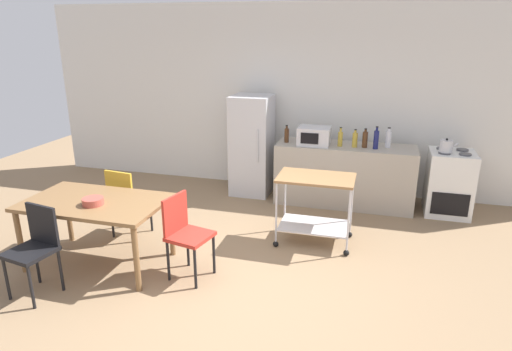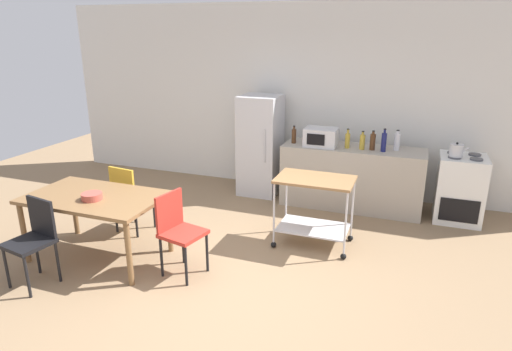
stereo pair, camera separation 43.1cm
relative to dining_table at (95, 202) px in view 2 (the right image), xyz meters
name	(u,v)px [view 2 (the right image)]	position (x,y,z in m)	size (l,w,h in m)	color
ground_plane	(222,284)	(1.55, -0.05, -0.67)	(12.00, 12.00, 0.00)	#8C7051
back_wall	(304,99)	(1.55, 3.15, 0.78)	(8.40, 0.12, 2.90)	silver
kitchen_counter	(352,177)	(2.45, 2.55, -0.22)	(2.00, 0.64, 0.90)	#A89E8E
dining_table	(95,202)	(0.00, 0.00, 0.00)	(1.50, 0.90, 0.75)	brown
chair_red	(178,228)	(1.04, 0.01, -0.15)	(0.48, 0.48, 0.89)	#B72D23
chair_black	(34,236)	(-0.23, -0.67, -0.15)	(0.46, 0.46, 0.89)	black
chair_mustard	(130,194)	(-0.05, 0.69, -0.15)	(0.45, 0.45, 0.89)	gold
stove_oven	(460,189)	(3.90, 2.57, -0.22)	(0.60, 0.61, 0.92)	white
refrigerator	(260,145)	(1.00, 2.65, 0.10)	(0.60, 0.63, 1.55)	silver
kitchen_cart	(314,200)	(2.22, 1.15, -0.10)	(0.91, 0.57, 0.85)	olive
bottle_olive_oil	(294,136)	(1.58, 2.49, 0.34)	(0.07, 0.07, 0.26)	#4C2D19
microwave	(321,137)	(1.99, 2.46, 0.36)	(0.46, 0.35, 0.26)	silver
bottle_soda	(347,140)	(2.37, 2.48, 0.34)	(0.07, 0.07, 0.28)	gold
bottle_sparkling_water	(362,142)	(2.57, 2.48, 0.34)	(0.07, 0.07, 0.26)	gold
bottle_wine	(373,142)	(2.71, 2.50, 0.35)	(0.08, 0.08, 0.27)	#4C2D19
bottle_sesame_oil	(384,142)	(2.86, 2.46, 0.37)	(0.07, 0.07, 0.32)	navy
bottle_soy_sauce	(397,141)	(3.03, 2.60, 0.35)	(0.08, 0.08, 0.29)	silver
fruit_bowl	(92,196)	(0.06, -0.11, 0.12)	(0.22, 0.22, 0.07)	#B24C3F
kettle	(456,150)	(3.78, 2.47, 0.33)	(0.24, 0.17, 0.19)	silver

